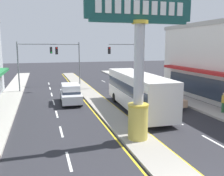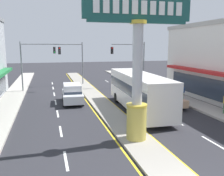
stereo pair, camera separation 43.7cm
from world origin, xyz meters
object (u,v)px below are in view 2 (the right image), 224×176
Objects in this scene: traffic_light_median_far at (72,56)px; pedestrian_far_side at (182,92)px; traffic_light_right_side at (132,57)px; district_sign at (137,68)px; bus_near_right_lane at (138,90)px; suv_near_left_lane at (72,93)px; sedan_far_right_lane at (168,98)px; traffic_light_left_side at (36,58)px.

traffic_light_median_far reaches higher than pedestrian_far_side.
traffic_light_right_side and traffic_light_median_far have the same top height.
district_sign is 0.75× the size of bus_near_right_lane.
traffic_light_median_far is at bearing 124.92° from pedestrian_far_side.
traffic_light_median_far is at bearing 151.82° from traffic_light_right_side.
suv_near_left_lane is 2.98× the size of pedestrian_far_side.
district_sign is 19.36m from traffic_light_right_side.
traffic_light_right_side reaches higher than suv_near_left_lane.
traffic_light_median_far reaches higher than sedan_far_right_lane.
district_sign is 1.80× the size of suv_near_left_lane.
sedan_far_right_lane is 2.76× the size of pedestrian_far_side.
district_sign is at bearing -111.95° from bus_near_right_lane.
suv_near_left_lane is (-8.92, -7.29, -3.26)m from traffic_light_right_side.
traffic_light_left_side is 17.87m from pedestrian_far_side.
sedan_far_right_lane is (5.97, 7.22, -3.63)m from district_sign.
traffic_light_left_side reaches higher than pedestrian_far_side.
traffic_light_right_side is at bearing 88.54° from sedan_far_right_lane.
sedan_far_right_lane is at bearing -91.46° from traffic_light_right_side.
traffic_light_left_side is 6.24m from traffic_light_median_far.
suv_near_left_lane is at bearing 167.24° from pedestrian_far_side.
traffic_light_right_side is 1.43× the size of sedan_far_right_lane.
traffic_light_left_side is 1.43× the size of sedan_far_right_lane.
traffic_light_right_side is 12.46m from bus_near_right_lane.
suv_near_left_lane is at bearing -64.29° from traffic_light_left_side.
traffic_light_left_side is at bearing 115.71° from suv_near_left_lane.
bus_near_right_lane is 5.97m from pedestrian_far_side.
bus_near_right_lane reaches higher than sedan_far_right_lane.
traffic_light_median_far is 3.95× the size of pedestrian_far_side.
bus_near_right_lane is 2.60× the size of sedan_far_right_lane.
traffic_light_left_side reaches higher than sedan_far_right_lane.
traffic_light_right_side is 8.71m from traffic_light_median_far.
sedan_far_right_lane is (12.22, -11.27, -3.46)m from traffic_light_left_side.
traffic_light_median_far is at bearing 104.53° from bus_near_right_lane.
district_sign reaches higher than traffic_light_left_side.
district_sign is 12.36m from pedestrian_far_side.
traffic_light_median_far is 16.50m from bus_near_right_lane.
district_sign reaches higher than traffic_light_median_far.
sedan_far_right_lane is 2.67m from pedestrian_far_side.
traffic_light_median_far is 17.26m from sedan_far_right_lane.
sedan_far_right_lane is 0.93× the size of suv_near_left_lane.
traffic_light_right_side is at bearing 71.15° from district_sign.
district_sign reaches higher than sedan_far_right_lane.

